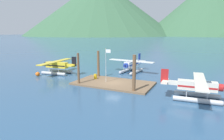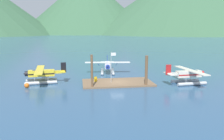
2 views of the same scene
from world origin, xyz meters
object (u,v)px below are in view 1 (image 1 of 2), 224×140
(fuel_drum, at_px, (95,76))
(seaplane_yellow_port_fwd, at_px, (57,67))
(seaplane_cream_stbd_aft, at_px, (197,88))
(flagpole, at_px, (106,61))
(seaplane_white_bow_centre, at_px, (131,65))
(mooring_buoy, at_px, (38,74))

(fuel_drum, height_order, seaplane_yellow_port_fwd, seaplane_yellow_port_fwd)
(seaplane_yellow_port_fwd, distance_m, seaplane_cream_stbd_aft, 27.96)
(flagpole, xyz_separation_m, seaplane_white_bow_centre, (0.54, 10.87, -2.35))
(seaplane_white_bow_centre, bearing_deg, seaplane_cream_stbd_aft, -43.16)
(seaplane_white_bow_centre, bearing_deg, mooring_buoy, -143.64)
(mooring_buoy, relative_size, seaplane_white_bow_centre, 0.08)
(mooring_buoy, bearing_deg, seaplane_cream_stbd_aft, -2.49)
(seaplane_yellow_port_fwd, bearing_deg, flagpole, -11.39)
(fuel_drum, bearing_deg, seaplane_yellow_port_fwd, 172.18)
(flagpole, height_order, mooring_buoy, flagpole)
(mooring_buoy, distance_m, seaplane_yellow_port_fwd, 4.16)
(mooring_buoy, height_order, seaplane_yellow_port_fwd, seaplane_yellow_port_fwd)
(flagpole, distance_m, mooring_buoy, 15.69)
(fuel_drum, relative_size, mooring_buoy, 1.02)
(flagpole, xyz_separation_m, seaplane_yellow_port_fwd, (-13.23, 2.67, -2.35))
(fuel_drum, distance_m, seaplane_yellow_port_fwd, 10.40)
(seaplane_cream_stbd_aft, bearing_deg, seaplane_white_bow_centre, 136.84)
(seaplane_yellow_port_fwd, xyz_separation_m, seaplane_white_bow_centre, (13.77, 8.20, 0.00))
(flagpole, distance_m, fuel_drum, 4.53)
(fuel_drum, distance_m, seaplane_white_bow_centre, 10.26)
(mooring_buoy, relative_size, seaplane_yellow_port_fwd, 0.08)
(fuel_drum, bearing_deg, flagpole, -22.98)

